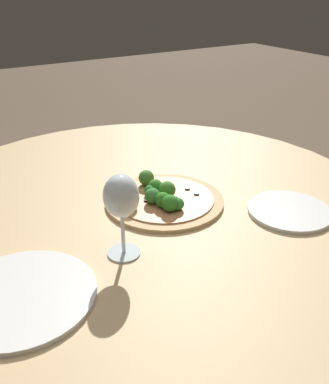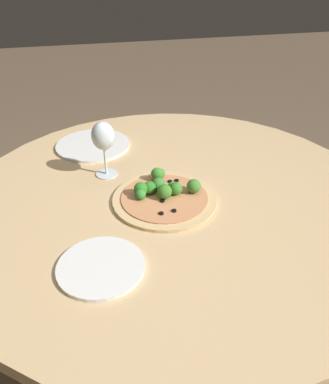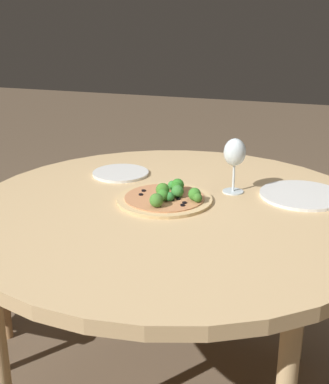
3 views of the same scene
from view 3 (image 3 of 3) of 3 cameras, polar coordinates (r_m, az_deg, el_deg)
The scene contains 5 objects.
dining_table at distance 1.67m, azimuth 0.95°, elevation -3.37°, with size 1.29×1.29×0.76m.
pizza at distance 1.68m, azimuth 0.29°, elevation -0.51°, with size 0.30×0.30×0.06m.
wine_glass at distance 1.74m, azimuth 7.50°, elevation 4.04°, with size 0.07×0.07×0.18m.
plate_near at distance 1.78m, azimuth 14.47°, elevation -0.31°, with size 0.27×0.27×0.01m.
plate_far at distance 1.95m, azimuth -4.70°, elevation 2.02°, with size 0.20×0.20×0.01m.
Camera 3 is at (0.43, -1.47, 1.37)m, focal length 50.00 mm.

